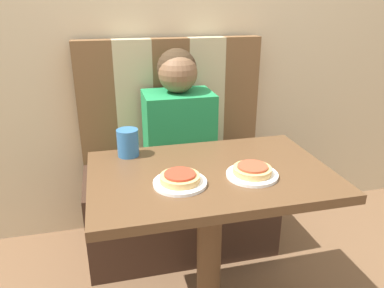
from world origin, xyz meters
The scene contains 10 objects.
wall_back centered at (0.00, 0.90, 1.30)m, with size 7.00×0.05×2.60m.
booth_seat centered at (0.00, 0.59, 0.24)m, with size 1.01×0.50×0.48m.
booth_backrest centered at (0.00, 0.80, 0.81)m, with size 1.01×0.08×0.67m.
dining_table centered at (0.00, 0.00, 0.62)m, with size 0.90×0.60×0.74m.
person centered at (0.00, 0.60, 0.78)m, with size 0.35×0.25×0.64m.
plate_left centered at (-0.13, -0.08, 0.74)m, with size 0.19×0.19×0.01m.
plate_right centered at (0.13, -0.08, 0.74)m, with size 0.19×0.19×0.01m.
pizza_left centered at (-0.13, -0.08, 0.77)m, with size 0.14×0.14×0.03m.
pizza_right centered at (0.13, -0.08, 0.77)m, with size 0.14×0.14×0.03m.
drinking_cup centered at (-0.29, 0.22, 0.79)m, with size 0.09×0.09×0.11m.
Camera 1 is at (-0.37, -1.22, 1.35)m, focal length 35.00 mm.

